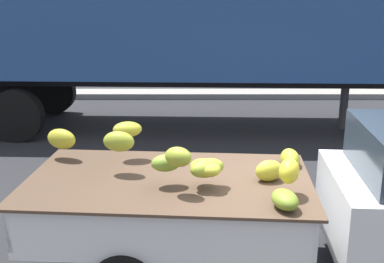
{
  "coord_description": "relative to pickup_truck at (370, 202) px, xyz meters",
  "views": [
    {
      "loc": [
        -0.94,
        -4.89,
        2.97
      ],
      "look_at": [
        -0.94,
        0.66,
        1.37
      ],
      "focal_mm": 45.57,
      "sensor_mm": 36.0,
      "label": 1
    }
  ],
  "objects": [
    {
      "name": "pickup_truck",
      "position": [
        0.0,
        0.0,
        0.0
      ],
      "size": [
        5.34,
        2.08,
        1.7
      ],
      "rotation": [
        0.0,
        0.0,
        -0.07
      ],
      "color": "white",
      "rests_on": "ground"
    },
    {
      "name": "semi_trailer",
      "position": [
        -1.83,
        6.06,
        1.66
      ],
      "size": [
        12.09,
        3.04,
        3.95
      ],
      "rotation": [
        0.0,
        0.0,
        -0.04
      ],
      "color": "navy",
      "rests_on": "ground"
    },
    {
      "name": "ground",
      "position": [
        -0.89,
        0.29,
        -0.88
      ],
      "size": [
        220.0,
        220.0,
        0.0
      ],
      "primitive_type": "plane",
      "color": "#28282B"
    },
    {
      "name": "curb_strip",
      "position": [
        -0.89,
        9.36,
        -0.8
      ],
      "size": [
        80.0,
        0.8,
        0.16
      ],
      "primitive_type": "cube",
      "color": "gray",
      "rests_on": "ground"
    }
  ]
}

